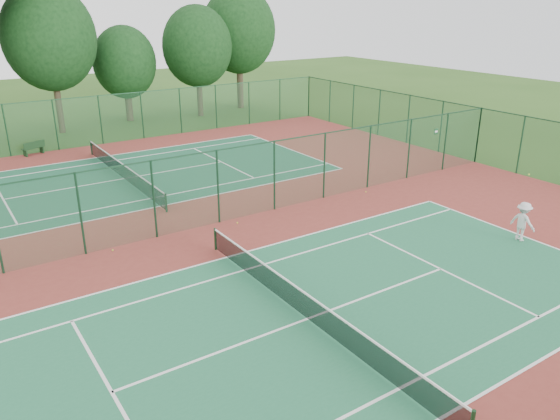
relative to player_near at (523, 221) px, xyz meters
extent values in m
plane|color=#2D541A|center=(-11.38, 9.04, -0.88)|extent=(120.00, 120.00, 0.00)
cube|color=maroon|center=(-11.38, 9.04, -0.88)|extent=(40.00, 36.00, 0.01)
cube|color=#216A45|center=(-11.38, 0.04, -0.87)|extent=(23.77, 10.97, 0.01)
cube|color=#1B583A|center=(-11.38, 18.04, -0.87)|extent=(23.77, 10.97, 0.01)
cube|color=#1B522E|center=(-11.38, 27.04, 0.87)|extent=(40.00, 0.02, 3.50)
cube|color=#153920|center=(-11.38, 27.04, 2.58)|extent=(40.00, 0.05, 0.05)
cube|color=#17462A|center=(8.62, 9.04, 0.87)|extent=(0.02, 36.00, 3.50)
cube|color=#163D24|center=(8.62, 9.04, 2.58)|extent=(0.05, 36.00, 0.05)
cube|color=#164326|center=(-11.38, 9.04, 0.87)|extent=(40.00, 0.02, 3.50)
cube|color=#12331F|center=(-11.38, 9.04, 2.58)|extent=(40.00, 0.05, 0.05)
cylinder|color=#13361A|center=(-11.38, 6.44, -0.40)|extent=(0.10, 0.10, 0.97)
cube|color=black|center=(-11.38, 0.04, -0.40)|extent=(0.02, 12.80, 0.85)
cube|color=white|center=(-11.38, 0.04, 0.04)|extent=(0.04, 12.80, 0.06)
cylinder|color=#12331F|center=(-11.38, 11.64, -0.40)|extent=(0.10, 0.10, 0.97)
cylinder|color=#12331F|center=(-11.38, 24.44, -0.40)|extent=(0.10, 0.10, 0.97)
cube|color=black|center=(-11.38, 18.04, -0.40)|extent=(0.02, 12.80, 0.85)
cube|color=silver|center=(-11.38, 18.04, 0.04)|extent=(0.04, 12.80, 0.06)
imported|color=silver|center=(0.00, 0.00, 0.00)|extent=(0.68, 1.14, 1.73)
cube|color=black|center=(-15.19, 26.43, -0.65)|extent=(0.22, 0.40, 0.45)
cube|color=black|center=(-14.07, 26.85, -0.65)|extent=(0.22, 0.40, 0.45)
cube|color=black|center=(-14.63, 26.64, -0.40)|extent=(1.55, 0.92, 0.05)
cube|color=black|center=(-14.56, 26.45, -0.17)|extent=(1.42, 0.58, 0.45)
sphere|color=#CED230|center=(-9.23, 8.43, -0.84)|extent=(0.07, 0.07, 0.07)
sphere|color=#CDD130|center=(-1.27, 8.43, -0.84)|extent=(0.07, 0.07, 0.07)
sphere|color=#AFCE2F|center=(-15.01, 8.69, -0.84)|extent=(0.07, 0.07, 0.07)
camera|label=1|loc=(-20.58, -12.18, 8.80)|focal=35.00mm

